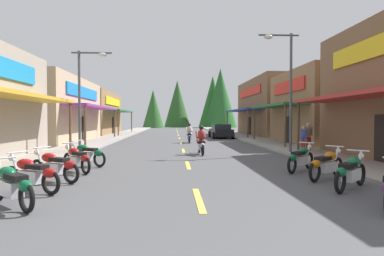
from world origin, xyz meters
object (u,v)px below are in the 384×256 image
at_px(rider_cruising_lead, 201,142).
at_px(motorcycle_parked_right_1, 351,172).
at_px(streetlamp_right, 285,76).
at_px(pedestrian_by_shop, 309,135).
at_px(motorcycle_parked_left_0, 12,185).
at_px(parked_car_curbside, 221,131).
at_px(motorcycle_parked_right_3, 301,158).
at_px(motorcycle_parked_left_4, 86,154).
at_px(pedestrian_browsing, 303,138).
at_px(streetlamp_left, 86,86).
at_px(motorcycle_parked_right_2, 326,164).
at_px(motorcycle_parked_left_3, 77,158).
at_px(rider_cruising_trailing, 189,135).
at_px(motorcycle_parked_left_1, 31,174).
at_px(motorcycle_parked_left_2, 54,166).

bearing_deg(rider_cruising_lead, motorcycle_parked_right_1, -162.43).
bearing_deg(streetlamp_right, pedestrian_by_shop, 35.90).
distance_m(motorcycle_parked_left_0, parked_car_curbside, 26.92).
bearing_deg(motorcycle_parked_right_3, rider_cruising_lead, 72.26).
height_order(motorcycle_parked_left_4, rider_cruising_lead, rider_cruising_lead).
bearing_deg(pedestrian_browsing, motorcycle_parked_right_3, -116.13).
xyz_separation_m(motorcycle_parked_right_1, parked_car_curbside, (-0.05, 24.30, 0.20)).
distance_m(streetlamp_left, motorcycle_parked_left_4, 6.00).
bearing_deg(motorcycle_parked_right_3, pedestrian_browsing, 22.12).
height_order(streetlamp_right, pedestrian_browsing, streetlamp_right).
distance_m(motorcycle_parked_right_2, motorcycle_parked_left_4, 9.03).
distance_m(motorcycle_parked_left_0, motorcycle_parked_left_3, 4.77).
distance_m(motorcycle_parked_right_1, pedestrian_by_shop, 10.81).
height_order(streetlamp_right, pedestrian_by_shop, streetlamp_right).
height_order(motorcycle_parked_right_2, rider_cruising_trailing, rider_cruising_trailing).
relative_size(motorcycle_parked_left_1, rider_cruising_trailing, 0.89).
bearing_deg(parked_car_curbside, motorcycle_parked_left_1, 159.08).
bearing_deg(rider_cruising_trailing, motorcycle_parked_left_2, 164.41).
bearing_deg(motorcycle_parked_left_2, streetlamp_right, -111.32).
bearing_deg(motorcycle_parked_left_0, pedestrian_browsing, -92.23).
bearing_deg(motorcycle_parked_left_1, motorcycle_parked_right_3, -129.97).
xyz_separation_m(streetlamp_right, motorcycle_parked_left_1, (-9.68, -8.83, -3.72)).
distance_m(streetlamp_right, motorcycle_parked_right_2, 8.43).
relative_size(streetlamp_right, rider_cruising_trailing, 3.03).
relative_size(motorcycle_parked_left_2, motorcycle_parked_left_4, 1.01).
height_order(motorcycle_parked_left_4, parked_car_curbside, parked_car_curbside).
bearing_deg(motorcycle_parked_left_3, motorcycle_parked_left_2, 135.24).
xyz_separation_m(motorcycle_parked_left_0, motorcycle_parked_left_2, (-0.13, 2.96, 0.00)).
bearing_deg(rider_cruising_trailing, rider_cruising_lead, -177.49).
bearing_deg(motorcycle_parked_left_4, motorcycle_parked_left_2, 121.11).
distance_m(streetlamp_left, pedestrian_by_shop, 12.97).
bearing_deg(motorcycle_parked_left_3, motorcycle_parked_right_3, -132.25).
bearing_deg(motorcycle_parked_left_0, motorcycle_parked_left_3, -46.65).
relative_size(rider_cruising_lead, parked_car_curbside, 0.49).
xyz_separation_m(motorcycle_parked_left_2, motorcycle_parked_left_4, (0.10, 3.38, 0.00)).
distance_m(motorcycle_parked_right_3, pedestrian_by_shop, 7.94).
bearing_deg(streetlamp_left, motorcycle_parked_right_1, -46.03).
bearing_deg(parked_car_curbside, rider_cruising_trailing, 149.96).
height_order(motorcycle_parked_left_1, motorcycle_parked_left_3, same).
xyz_separation_m(motorcycle_parked_right_1, pedestrian_by_shop, (3.12, 10.34, 0.48)).
relative_size(motorcycle_parked_left_0, motorcycle_parked_left_3, 0.95).
bearing_deg(streetlamp_left, motorcycle_parked_left_3, -78.57).
bearing_deg(motorcycle_parked_right_1, motorcycle_parked_left_3, 115.29).
height_order(streetlamp_left, motorcycle_parked_right_1, streetlamp_left).
xyz_separation_m(motorcycle_parked_left_4, pedestrian_by_shop, (11.41, 5.35, 0.48)).
relative_size(motorcycle_parked_right_3, motorcycle_parked_left_0, 0.98).
relative_size(motorcycle_parked_right_1, pedestrian_by_shop, 0.99).
bearing_deg(motorcycle_parked_left_3, parked_car_curbside, -61.53).
bearing_deg(motorcycle_parked_left_3, streetlamp_right, -99.75).
distance_m(motorcycle_parked_left_0, rider_cruising_trailing, 19.80).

